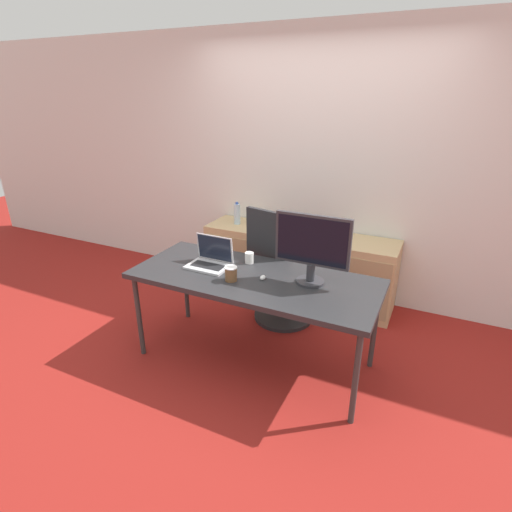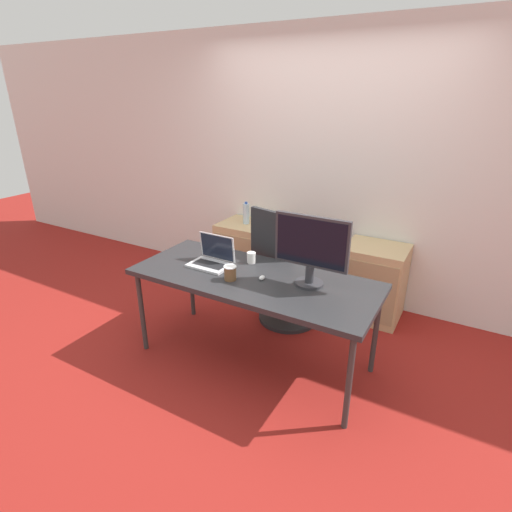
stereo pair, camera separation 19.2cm
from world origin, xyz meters
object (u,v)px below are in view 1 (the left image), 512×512
at_px(office_chair, 280,279).
at_px(cabinet_right, 366,278).
at_px(monitor, 312,247).
at_px(mouse, 263,278).
at_px(cabinet_left, 238,255).
at_px(coffee_cup_brown, 231,274).
at_px(water_bottle, 237,214).
at_px(laptop_center, 210,260).
at_px(coffee_cup_white, 249,258).

bearing_deg(office_chair, cabinet_right, 37.57).
distance_m(monitor, mouse, 0.43).
relative_size(cabinet_left, coffee_cup_brown, 6.61).
relative_size(office_chair, water_bottle, 4.75).
bearing_deg(water_bottle, office_chair, -36.00).
height_order(office_chair, laptop_center, office_chair).
relative_size(monitor, coffee_cup_brown, 5.01).
xyz_separation_m(monitor, mouse, (-0.33, -0.10, -0.26)).
bearing_deg(water_bottle, laptop_center, -72.10).
height_order(office_chair, water_bottle, office_chair).
relative_size(water_bottle, mouse, 4.09).
distance_m(mouse, coffee_cup_brown, 0.23).
height_order(cabinet_right, coffee_cup_white, coffee_cup_white).
bearing_deg(coffee_cup_white, coffee_cup_brown, -86.16).
distance_m(office_chair, mouse, 0.75).
relative_size(office_chair, coffee_cup_brown, 10.44).
height_order(water_bottle, mouse, water_bottle).
height_order(water_bottle, coffee_cup_brown, water_bottle).
bearing_deg(office_chair, monitor, -51.01).
bearing_deg(mouse, coffee_cup_white, 133.98).
xyz_separation_m(monitor, coffee_cup_brown, (-0.53, -0.21, -0.22)).
relative_size(monitor, mouse, 9.32).
xyz_separation_m(cabinet_left, water_bottle, (0.00, 0.00, 0.46)).
relative_size(mouse, coffee_cup_brown, 0.54).
bearing_deg(laptop_center, cabinet_right, 47.93).
xyz_separation_m(cabinet_left, coffee_cup_brown, (0.64, -1.29, 0.44)).
distance_m(cabinet_left, water_bottle, 0.46).
xyz_separation_m(cabinet_left, coffee_cup_white, (0.61, -0.94, 0.43)).
bearing_deg(laptop_center, water_bottle, 107.90).
xyz_separation_m(office_chair, mouse, (0.12, -0.66, 0.33)).
height_order(laptop_center, coffee_cup_white, laptop_center).
xyz_separation_m(cabinet_right, monitor, (-0.22, -1.08, 0.66)).
distance_m(cabinet_right, coffee_cup_brown, 1.55).
relative_size(mouse, coffee_cup_white, 0.66).
bearing_deg(coffee_cup_brown, water_bottle, 116.33).
bearing_deg(mouse, coffee_cup_brown, -151.09).
relative_size(laptop_center, mouse, 5.65).
bearing_deg(coffee_cup_white, water_bottle, 123.05).
distance_m(water_bottle, coffee_cup_white, 1.13).
height_order(office_chair, coffee_cup_white, office_chair).
distance_m(cabinet_right, water_bottle, 1.46).
height_order(office_chair, mouse, office_chair).
bearing_deg(cabinet_left, coffee_cup_white, -56.89).
bearing_deg(coffee_cup_brown, cabinet_left, 116.36).
bearing_deg(cabinet_left, water_bottle, 90.00).
bearing_deg(coffee_cup_brown, office_chair, 84.28).
xyz_separation_m(water_bottle, coffee_cup_white, (0.61, -0.94, -0.03)).
height_order(cabinet_left, mouse, mouse).
distance_m(cabinet_left, coffee_cup_brown, 1.50).
relative_size(office_chair, cabinet_right, 1.58).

